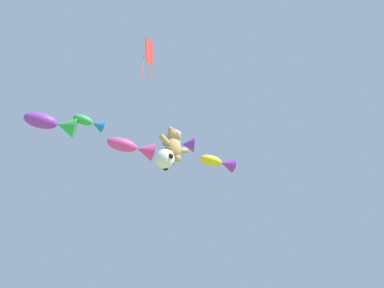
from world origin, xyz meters
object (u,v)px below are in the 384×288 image
at_px(fish_kite_magenta, 134,148).
at_px(fish_kite_emerald, 91,123).
at_px(fish_kite_violet, 54,124).
at_px(soccer_ball_kite, 165,159).
at_px(fish_kite_goldfin, 219,162).
at_px(teddy_bear_kite, 174,144).
at_px(fish_kite_cobalt, 180,144).
at_px(diamond_kite, 149,53).

xyz_separation_m(fish_kite_magenta, fish_kite_emerald, (-2.00, 0.92, 0.95)).
bearing_deg(fish_kite_magenta, fish_kite_violet, 155.65).
bearing_deg(soccer_ball_kite, fish_kite_magenta, 96.22).
xyz_separation_m(fish_kite_goldfin, fish_kite_emerald, (-6.06, 2.78, 0.78)).
xyz_separation_m(soccer_ball_kite, fish_kite_emerald, (-2.24, 3.11, 2.63)).
height_order(teddy_bear_kite, fish_kite_cobalt, fish_kite_cobalt).
height_order(soccer_ball_kite, fish_kite_magenta, fish_kite_magenta).
height_order(soccer_ball_kite, fish_kite_violet, fish_kite_violet).
bearing_deg(teddy_bear_kite, soccer_ball_kite, -161.95).
relative_size(fish_kite_emerald, diamond_kite, 0.53).
xyz_separation_m(fish_kite_magenta, diamond_kite, (-1.73, -3.06, 2.72)).
bearing_deg(fish_kite_magenta, diamond_kite, -119.49).
height_order(fish_kite_goldfin, fish_kite_emerald, fish_kite_emerald).
relative_size(soccer_ball_kite, diamond_kite, 0.31).
height_order(teddy_bear_kite, fish_kite_emerald, fish_kite_emerald).
height_order(fish_kite_magenta, fish_kite_emerald, fish_kite_emerald).
bearing_deg(soccer_ball_kite, fish_kite_emerald, 125.73).
distance_m(teddy_bear_kite, fish_kite_magenta, 2.21).
distance_m(fish_kite_violet, diamond_kite, 5.40).
xyz_separation_m(fish_kite_goldfin, fish_kite_violet, (-7.45, 3.40, 0.24)).
height_order(fish_kite_cobalt, fish_kite_emerald, fish_kite_emerald).
distance_m(teddy_bear_kite, soccer_ball_kite, 1.37).
bearing_deg(diamond_kite, soccer_ball_kite, 23.76).
xyz_separation_m(fish_kite_emerald, fish_kite_violet, (-1.39, 0.62, -0.54)).
height_order(fish_kite_goldfin, fish_kite_cobalt, fish_kite_cobalt).
height_order(teddy_bear_kite, diamond_kite, diamond_kite).
xyz_separation_m(teddy_bear_kite, fish_kite_violet, (-4.22, 3.53, 0.87)).
distance_m(soccer_ball_kite, fish_kite_violet, 5.60).
bearing_deg(diamond_kite, fish_kite_goldfin, 11.63).
relative_size(soccer_ball_kite, fish_kite_cobalt, 0.53).
bearing_deg(teddy_bear_kite, fish_kite_violet, 140.10).
xyz_separation_m(fish_kite_emerald, diamond_kite, (0.27, -3.97, 1.76)).
distance_m(teddy_bear_kite, diamond_kite, 4.22).
bearing_deg(diamond_kite, fish_kite_cobalt, 27.11).
bearing_deg(teddy_bear_kite, fish_kite_magenta, 112.68).
xyz_separation_m(soccer_ball_kite, fish_kite_goldfin, (3.83, 0.33, 1.86)).
bearing_deg(fish_kite_cobalt, teddy_bear_kite, -143.53).
xyz_separation_m(teddy_bear_kite, fish_kite_goldfin, (3.23, 0.13, 0.64)).
bearing_deg(soccer_ball_kite, fish_kite_goldfin, 4.87).
bearing_deg(fish_kite_magenta, fish_kite_cobalt, -31.26).
distance_m(fish_kite_magenta, diamond_kite, 4.44).
bearing_deg(soccer_ball_kite, fish_kite_violet, 134.24).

